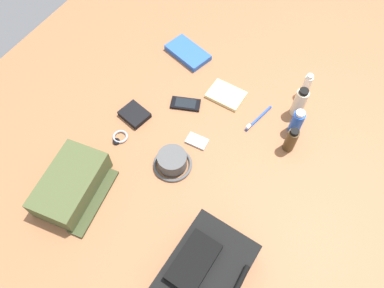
% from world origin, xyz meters
% --- Properties ---
extents(ground_plane, '(2.64, 2.02, 0.02)m').
position_xyz_m(ground_plane, '(0.00, 0.00, -0.01)').
color(ground_plane, '#935D3A').
rests_on(ground_plane, ground).
extents(backpack, '(0.33, 0.24, 0.14)m').
position_xyz_m(backpack, '(0.40, 0.27, 0.06)').
color(backpack, black).
rests_on(backpack, ground_plane).
extents(toiletry_pouch, '(0.31, 0.25, 0.09)m').
position_xyz_m(toiletry_pouch, '(0.37, -0.29, 0.04)').
color(toiletry_pouch, '#47512D').
rests_on(toiletry_pouch, ground_plane).
extents(bucket_hat, '(0.15, 0.15, 0.07)m').
position_xyz_m(bucket_hat, '(0.10, -0.03, 0.03)').
color(bucket_hat, '#525252').
rests_on(bucket_hat, ground_plane).
extents(toothpaste_tube, '(0.03, 0.03, 0.12)m').
position_xyz_m(toothpaste_tube, '(-0.48, 0.28, 0.06)').
color(toothpaste_tube, white).
rests_on(toothpaste_tube, ground_plane).
extents(lotion_bottle, '(0.05, 0.05, 0.14)m').
position_xyz_m(lotion_bottle, '(-0.37, 0.29, 0.07)').
color(lotion_bottle, beige).
rests_on(lotion_bottle, ground_plane).
extents(deodorant_spray, '(0.05, 0.05, 0.12)m').
position_xyz_m(deodorant_spray, '(-0.28, 0.31, 0.06)').
color(deodorant_spray, blue).
rests_on(deodorant_spray, ground_plane).
extents(cologne_bottle, '(0.04, 0.04, 0.12)m').
position_xyz_m(cologne_bottle, '(-0.19, 0.32, 0.06)').
color(cologne_bottle, '#473319').
rests_on(cologne_bottle, ground_plane).
extents(paperback_novel, '(0.16, 0.22, 0.03)m').
position_xyz_m(paperback_novel, '(-0.43, -0.27, 0.01)').
color(paperback_novel, blue).
rests_on(paperback_novel, ground_plane).
extents(cell_phone, '(0.10, 0.14, 0.01)m').
position_xyz_m(cell_phone, '(-0.17, -0.13, 0.01)').
color(cell_phone, black).
rests_on(cell_phone, ground_plane).
extents(media_player, '(0.06, 0.09, 0.01)m').
position_xyz_m(media_player, '(-0.04, -0.00, 0.01)').
color(media_player, '#B7B7BC').
rests_on(media_player, ground_plane).
extents(wristwatch, '(0.07, 0.06, 0.01)m').
position_xyz_m(wristwatch, '(0.10, -0.28, 0.01)').
color(wristwatch, '#99999E').
rests_on(wristwatch, ground_plane).
extents(toothbrush, '(0.16, 0.05, 0.02)m').
position_xyz_m(toothbrush, '(-0.25, 0.16, 0.01)').
color(toothbrush, blue).
rests_on(toothbrush, ground_plane).
extents(wallet, '(0.11, 0.13, 0.02)m').
position_xyz_m(wallet, '(-0.02, -0.28, 0.01)').
color(wallet, black).
rests_on(wallet, ground_plane).
extents(notepad, '(0.12, 0.15, 0.02)m').
position_xyz_m(notepad, '(-0.30, -0.01, 0.01)').
color(notepad, beige).
rests_on(notepad, ground_plane).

